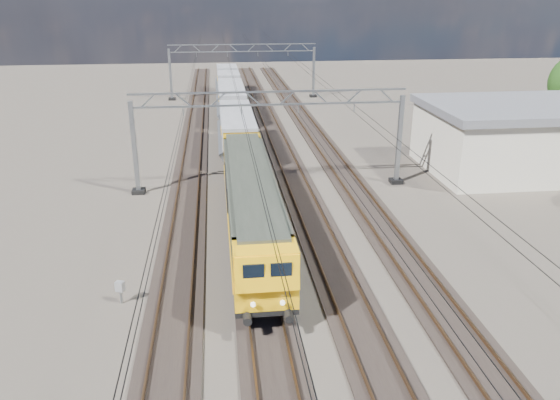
{
  "coord_description": "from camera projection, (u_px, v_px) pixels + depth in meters",
  "views": [
    {
      "loc": [
        -3.74,
        -33.59,
        13.54
      ],
      "look_at": [
        -0.34,
        -4.77,
        2.4
      ],
      "focal_mm": 35.0,
      "sensor_mm": 36.0,
      "label": 1
    }
  ],
  "objects": [
    {
      "name": "catenary_gantry_far",
      "position": [
        243.0,
        69.0,
        72.09
      ],
      "size": [
        19.9,
        0.9,
        7.11
      ],
      "color": "gray",
      "rests_on": "ground"
    },
    {
      "name": "trackside_cabinet",
      "position": [
        120.0,
        287.0,
        24.99
      ],
      "size": [
        0.45,
        0.4,
        1.13
      ],
      "rotation": [
        0.0,
        0.0,
        -0.38
      ],
      "color": "gray",
      "rests_on": "ground"
    },
    {
      "name": "ground",
      "position": [
        277.0,
        208.0,
        36.4
      ],
      "size": [
        160.0,
        160.0,
        0.0
      ],
      "primitive_type": "plane",
      "color": "black",
      "rests_on": "ground"
    },
    {
      "name": "catenary_gantry_mid",
      "position": [
        270.0,
        136.0,
        38.71
      ],
      "size": [
        19.9,
        0.9,
        7.11
      ],
      "color": "gray",
      "rests_on": "ground"
    },
    {
      "name": "track_outer_east",
      "position": [
        364.0,
        203.0,
        37.03
      ],
      "size": [
        2.6,
        140.0,
        0.3
      ],
      "color": "black",
      "rests_on": "ground"
    },
    {
      "name": "hopper_wagon_lead",
      "position": [
        237.0,
        129.0,
        47.68
      ],
      "size": [
        3.38,
        13.0,
        3.25
      ],
      "color": "black",
      "rests_on": "ground"
    },
    {
      "name": "hopper_wagon_third",
      "position": [
        228.0,
        80.0,
        74.01
      ],
      "size": [
        3.38,
        13.0,
        3.25
      ],
      "color": "black",
      "rests_on": "ground"
    },
    {
      "name": "overhead_wires",
      "position": [
        265.0,
        100.0,
        41.76
      ],
      "size": [
        12.03,
        140.0,
        0.53
      ],
      "color": "black",
      "rests_on": "ground"
    },
    {
      "name": "hopper_wagon_mid",
      "position": [
        231.0,
        99.0,
        60.85
      ],
      "size": [
        3.38,
        13.0,
        3.25
      ],
      "color": "black",
      "rests_on": "ground"
    },
    {
      "name": "track_inner_east",
      "position": [
        306.0,
        206.0,
        36.59
      ],
      "size": [
        2.6,
        140.0,
        0.3
      ],
      "color": "black",
      "rests_on": "ground"
    },
    {
      "name": "track_loco",
      "position": [
        247.0,
        208.0,
        36.16
      ],
      "size": [
        2.6,
        140.0,
        0.3
      ],
      "color": "black",
      "rests_on": "ground"
    },
    {
      "name": "industrial_shed",
      "position": [
        543.0,
        136.0,
        43.39
      ],
      "size": [
        18.6,
        10.6,
        5.4
      ],
      "color": "beige",
      "rests_on": "ground"
    },
    {
      "name": "locomotive",
      "position": [
        251.0,
        200.0,
        31.24
      ],
      "size": [
        2.76,
        21.1,
        3.62
      ],
      "color": "black",
      "rests_on": "ground"
    },
    {
      "name": "track_outer_west",
      "position": [
        186.0,
        211.0,
        35.72
      ],
      "size": [
        2.6,
        140.0,
        0.3
      ],
      "color": "black",
      "rests_on": "ground"
    }
  ]
}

